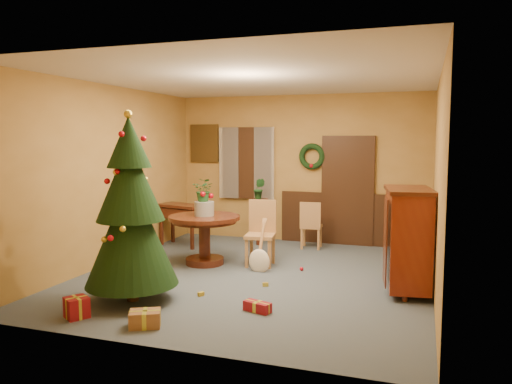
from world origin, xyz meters
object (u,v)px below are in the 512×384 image
at_px(writing_desk, 182,215).
at_px(sideboard, 408,237).
at_px(christmas_tree, 131,212).
at_px(dining_table, 204,230).
at_px(chair_near, 261,230).

xyz_separation_m(writing_desk, sideboard, (4.17, -1.66, 0.14)).
bearing_deg(writing_desk, christmas_tree, -73.86).
distance_m(dining_table, writing_desk, 1.53).
height_order(dining_table, writing_desk, writing_desk).
distance_m(writing_desk, sideboard, 4.49).
distance_m(christmas_tree, writing_desk, 3.32).
bearing_deg(dining_table, christmas_tree, -92.52).
xyz_separation_m(dining_table, christmas_tree, (-0.09, -1.99, 0.57)).
distance_m(chair_near, writing_desk, 2.08).
relative_size(dining_table, sideboard, 0.83).
bearing_deg(sideboard, chair_near, 161.33).
height_order(writing_desk, sideboard, sideboard).
distance_m(chair_near, christmas_tree, 2.53).
xyz_separation_m(chair_near, sideboard, (2.29, -0.77, 0.18)).
height_order(dining_table, sideboard, sideboard).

